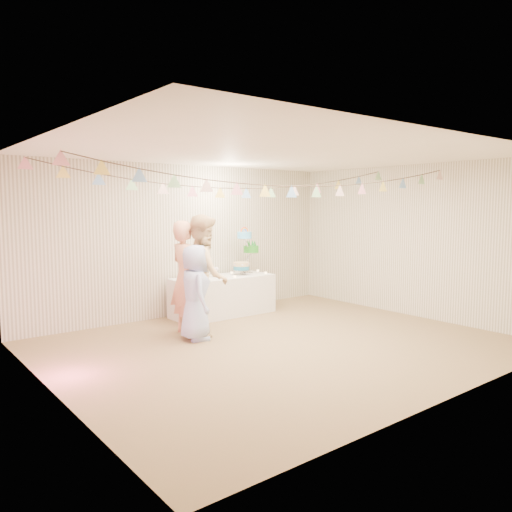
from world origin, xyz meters
TOP-DOWN VIEW (x-y plane):
  - floor at (0.00, 0.00)m, footprint 6.00×6.00m
  - ceiling at (0.00, 0.00)m, footprint 6.00×6.00m
  - back_wall at (0.00, 2.50)m, footprint 6.00×6.00m
  - front_wall at (0.00, -2.50)m, footprint 6.00×6.00m
  - left_wall at (-3.00, 0.00)m, footprint 5.00×5.00m
  - right_wall at (3.00, 0.00)m, footprint 5.00×5.00m
  - table at (0.44, 2.04)m, footprint 1.81×0.72m
  - cake_stand at (0.99, 2.09)m, footprint 0.70×0.41m
  - cake_bottom at (0.84, 2.03)m, footprint 0.31×0.31m
  - cake_middle at (1.17, 2.18)m, footprint 0.27×0.27m
  - cake_top_tier at (0.93, 2.06)m, footprint 0.25×0.25m
  - platter at (-0.05, 1.99)m, footprint 0.33×0.33m
  - posy at (0.31, 2.09)m, footprint 0.15×0.15m
  - person_adult_a at (-0.73, 1.31)m, footprint 0.46×0.65m
  - person_adult_b at (-0.50, 1.15)m, footprint 1.02×1.09m
  - person_child at (-0.78, 0.95)m, footprint 0.60×0.76m
  - bunting_back at (0.00, 1.10)m, footprint 5.60×1.10m
  - bunting_front at (0.00, -0.20)m, footprint 5.60×0.90m
  - tealight_0 at (-0.36, 1.89)m, footprint 0.04×0.04m
  - tealight_1 at (0.09, 2.22)m, footprint 0.04×0.04m
  - tealight_2 at (0.54, 1.82)m, footprint 0.04×0.04m
  - tealight_3 at (0.79, 2.26)m, footprint 0.04×0.04m
  - tealight_4 at (1.26, 1.86)m, footprint 0.04×0.04m
  - tealight_5 at (1.34, 2.19)m, footprint 0.04×0.04m
  - tealight_6 at (-0.38, 1.79)m, footprint 0.04×0.04m

SIDE VIEW (x-z plane):
  - floor at x=0.00m, z-range 0.00..0.00m
  - table at x=0.44m, z-range 0.00..0.68m
  - person_child at x=-0.78m, z-range 0.00..1.36m
  - tealight_0 at x=-0.36m, z-range 0.68..0.71m
  - tealight_1 at x=0.09m, z-range 0.68..0.71m
  - tealight_2 at x=0.54m, z-range 0.68..0.71m
  - tealight_3 at x=0.79m, z-range 0.68..0.71m
  - tealight_4 at x=1.26m, z-range 0.68..0.71m
  - tealight_5 at x=1.34m, z-range 0.68..0.71m
  - tealight_6 at x=-0.38m, z-range 0.68..0.71m
  - platter at x=-0.05m, z-range 0.75..0.77m
  - posy at x=0.31m, z-range 0.75..0.92m
  - cake_bottom at x=0.84m, z-range 0.76..0.91m
  - person_adult_a at x=-0.73m, z-range 0.00..1.69m
  - person_adult_b at x=-0.50m, z-range 0.00..1.78m
  - cake_middle at x=1.17m, z-range 1.00..1.22m
  - cake_stand at x=0.99m, z-range 0.75..1.53m
  - back_wall at x=0.00m, z-range 1.30..1.30m
  - front_wall at x=0.00m, z-range 1.30..1.30m
  - left_wall at x=-3.00m, z-range 1.30..1.30m
  - right_wall at x=3.00m, z-range 1.30..1.30m
  - cake_top_tier at x=0.93m, z-range 1.28..1.47m
  - bunting_front at x=0.00m, z-range 2.14..2.50m
  - bunting_back at x=0.00m, z-range 2.15..2.55m
  - ceiling at x=0.00m, z-range 2.60..2.60m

